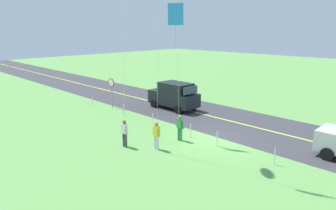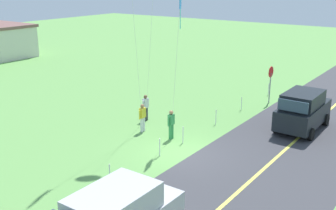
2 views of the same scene
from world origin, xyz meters
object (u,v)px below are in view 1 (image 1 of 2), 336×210
at_px(car_suv_foreground, 174,95).
at_px(stop_sign, 112,87).
at_px(person_adult_near, 156,135).
at_px(person_adult_companion, 125,132).
at_px(kite_yellow_high, 176,17).
at_px(person_child_watcher, 180,127).

relative_size(car_suv_foreground, stop_sign, 1.72).
distance_m(person_adult_near, person_adult_companion, 1.87).
height_order(stop_sign, person_adult_companion, stop_sign).
relative_size(car_suv_foreground, kite_yellow_high, 0.55).
height_order(person_adult_near, person_child_watcher, same).
relative_size(car_suv_foreground, person_adult_companion, 2.75).
height_order(stop_sign, person_child_watcher, stop_sign).
bearing_deg(car_suv_foreground, stop_sign, 42.31).
bearing_deg(stop_sign, person_child_watcher, 170.14).
relative_size(stop_sign, kite_yellow_high, 0.32).
distance_m(car_suv_foreground, kite_yellow_high, 9.35).
bearing_deg(person_adult_companion, car_suv_foreground, 126.49).
height_order(person_adult_companion, kite_yellow_high, kite_yellow_high).
bearing_deg(car_suv_foreground, person_child_watcher, 136.56).
xyz_separation_m(stop_sign, person_adult_companion, (-7.86, 4.61, -0.94)).
relative_size(person_adult_companion, person_child_watcher, 1.00).
xyz_separation_m(person_adult_near, person_adult_companion, (1.56, 1.02, 0.00)).
distance_m(car_suv_foreground, person_child_watcher, 7.57).
distance_m(car_suv_foreground, stop_sign, 5.34).
xyz_separation_m(person_child_watcher, kite_yellow_high, (0.55, -0.15, 6.41)).
relative_size(car_suv_foreground, person_child_watcher, 2.75).
height_order(person_adult_companion, person_child_watcher, same).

